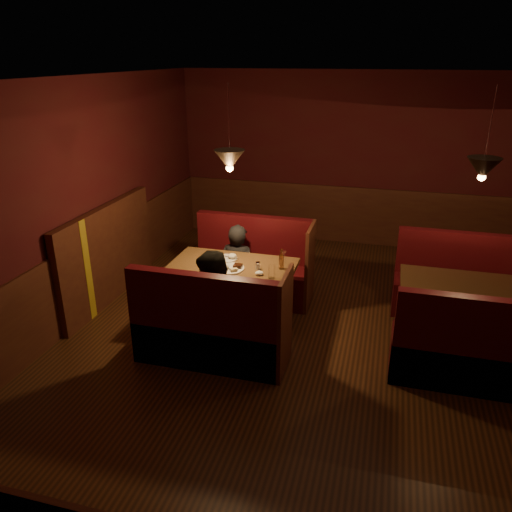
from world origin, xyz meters
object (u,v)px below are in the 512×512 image
(main_table, at_px, (233,280))
(second_bench_far, at_px, (454,289))
(main_bench_far, at_px, (253,272))
(second_table, at_px, (460,300))
(diner_b, at_px, (216,292))
(diner_a, at_px, (238,250))
(main_bench_near, at_px, (211,334))
(second_bench_near, at_px, (469,356))

(main_table, xyz_separation_m, second_bench_far, (2.62, 1.05, -0.28))
(main_bench_far, distance_m, second_table, 2.65)
(diner_b, bearing_deg, diner_a, 99.94)
(main_bench_near, xyz_separation_m, second_bench_far, (2.61, 1.90, -0.02))
(main_bench_near, relative_size, second_bench_near, 1.11)
(second_table, distance_m, diner_a, 2.79)
(main_bench_far, height_order, second_table, main_bench_far)
(main_table, bearing_deg, diner_a, 102.75)
(second_table, height_order, second_bench_near, second_bench_near)
(main_table, height_order, main_bench_far, main_bench_far)
(main_bench_near, distance_m, second_table, 2.81)
(diner_a, distance_m, diner_b, 1.41)
(main_bench_near, xyz_separation_m, diner_a, (-0.17, 1.54, 0.36))
(second_table, xyz_separation_m, diner_b, (-2.56, -0.96, 0.23))
(main_table, xyz_separation_m, main_bench_far, (0.02, 0.84, -0.26))
(diner_a, bearing_deg, diner_b, 102.08)
(diner_b, bearing_deg, second_bench_far, 36.24)
(second_table, distance_m, second_bench_far, 0.83)
(main_table, bearing_deg, second_table, 5.67)
(main_table, distance_m, second_table, 2.61)
(second_table, relative_size, second_bench_near, 0.90)
(main_bench_far, distance_m, second_bench_near, 2.95)
(main_table, xyz_separation_m, second_table, (2.59, 0.26, -0.06))
(main_bench_far, bearing_deg, main_table, -91.14)
(second_table, bearing_deg, second_bench_far, 87.80)
(main_table, xyz_separation_m, main_bench_near, (0.02, -0.84, -0.26))
(second_bench_far, distance_m, second_bench_near, 1.59)
(diner_b, bearing_deg, main_bench_far, 92.76)
(main_bench_near, relative_size, second_table, 1.22)
(second_bench_far, bearing_deg, second_table, -92.20)
(main_bench_far, relative_size, second_bench_far, 1.11)
(second_bench_far, height_order, second_bench_near, same)
(main_bench_near, height_order, second_table, main_bench_near)
(diner_a, bearing_deg, main_bench_far, -136.07)
(second_table, bearing_deg, diner_b, -159.49)
(main_table, relative_size, second_bench_near, 1.01)
(diner_a, bearing_deg, second_table, 175.18)
(second_table, relative_size, diner_b, 0.85)
(main_table, height_order, second_bench_near, second_bench_near)
(second_table, height_order, diner_a, diner_a)
(main_table, relative_size, main_bench_far, 0.91)
(main_bench_near, distance_m, diner_b, 0.46)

